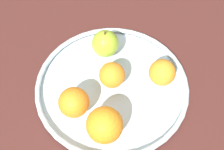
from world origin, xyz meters
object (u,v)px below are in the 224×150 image
(fruit_bowl, at_px, (112,84))
(orange_front_right, at_px, (74,102))
(orange_front_left, at_px, (111,73))
(apple, at_px, (105,44))
(orange_center, at_px, (162,72))
(orange_back_right, at_px, (106,125))

(fruit_bowl, relative_size, orange_front_right, 5.54)
(fruit_bowl, relative_size, orange_front_left, 6.11)
(orange_front_right, bearing_deg, orange_front_left, -128.73)
(orange_front_right, bearing_deg, apple, -104.66)
(fruit_bowl, bearing_deg, orange_center, -170.20)
(apple, bearing_deg, orange_front_left, 105.52)
(orange_front_left, xyz_separation_m, orange_center, (-0.12, -0.02, 0.00))
(fruit_bowl, xyz_separation_m, orange_front_left, (0.00, -0.00, 0.04))
(apple, distance_m, orange_front_left, 0.09)
(fruit_bowl, height_order, orange_front_right, orange_front_right)
(orange_back_right, bearing_deg, orange_center, -127.30)
(fruit_bowl, bearing_deg, apple, -73.04)
(orange_front_left, height_order, orange_center, orange_center)
(orange_front_left, height_order, orange_front_right, orange_front_right)
(fruit_bowl, height_order, orange_center, orange_center)
(orange_front_left, bearing_deg, fruit_bowl, 132.49)
(orange_center, bearing_deg, orange_front_right, 28.56)
(apple, xyz_separation_m, orange_front_left, (-0.02, 0.09, -0.00))
(orange_center, relative_size, orange_front_right, 0.94)
(apple, height_order, orange_front_left, apple)
(orange_center, height_order, orange_back_right, orange_back_right)
(orange_center, bearing_deg, fruit_bowl, 9.80)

